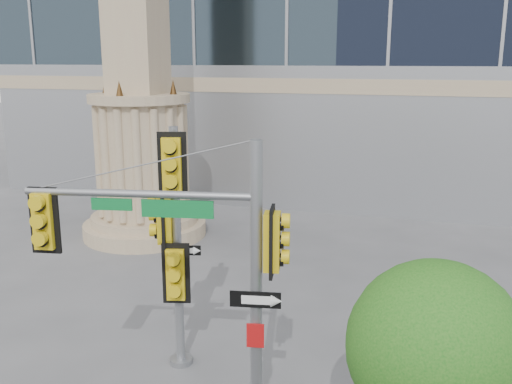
# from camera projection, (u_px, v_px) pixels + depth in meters

# --- Properties ---
(monument) EXTENTS (4.40, 4.40, 16.60)m
(monument) POSITION_uv_depth(u_px,v_px,m) (138.00, 81.00, 19.58)
(monument) COLOR tan
(monument) RESTS_ON ground
(main_signal_pole) EXTENTS (3.97, 1.05, 5.15)m
(main_signal_pole) POSITION_uv_depth(u_px,v_px,m) (197.00, 264.00, 8.82)
(main_signal_pole) COLOR slate
(main_signal_pole) RESTS_ON ground
(secondary_signal_pole) EXTENTS (0.93, 0.67, 5.03)m
(secondary_signal_pole) POSITION_uv_depth(u_px,v_px,m) (173.00, 231.00, 11.30)
(secondary_signal_pole) COLOR slate
(secondary_signal_pole) RESTS_ON ground
(street_tree) EXTENTS (2.41, 2.36, 3.76)m
(street_tree) POSITION_uv_depth(u_px,v_px,m) (438.00, 355.00, 7.55)
(street_tree) COLOR tan
(street_tree) RESTS_ON ground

